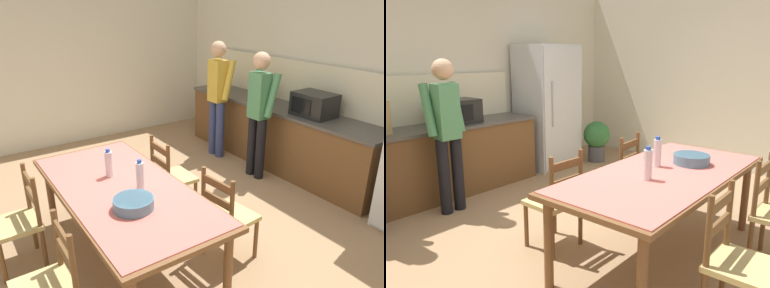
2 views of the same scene
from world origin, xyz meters
TOP-DOWN VIEW (x-y plane):
  - ground_plane at (0.00, 0.00)m, footprint 8.32×8.32m
  - wall_back at (0.00, 2.66)m, footprint 6.52×0.12m
  - wall_right at (3.26, 0.00)m, footprint 0.12×5.20m
  - kitchen_counter at (-0.65, 2.23)m, footprint 3.31×0.66m
  - counter_splashback at (-0.65, 2.54)m, footprint 3.27×0.03m
  - refrigerator at (1.53, 2.19)m, footprint 0.84×0.73m
  - microwave at (-0.03, 2.21)m, footprint 0.50×0.39m
  - dining_table at (0.19, -0.55)m, footprint 2.16×1.01m
  - bottle_near_centre at (-0.08, -0.55)m, footprint 0.07×0.07m
  - bottle_off_centre at (0.29, -0.43)m, footprint 0.07×0.07m
  - serving_bowl at (0.56, -0.62)m, footprint 0.32×0.32m
  - chair_side_far_right at (0.67, 0.24)m, footprint 0.46×0.44m
  - chair_side_near_left at (-0.29, -1.34)m, footprint 0.43×0.41m
  - chair_side_far_left at (-0.31, 0.23)m, footprint 0.43×0.41m
  - person_at_counter at (-0.48, 1.69)m, footprint 0.42×0.29m
  - potted_plant at (2.23, 1.76)m, footprint 0.44×0.44m

SIDE VIEW (x-z plane):
  - ground_plane at x=0.00m, z-range 0.00..0.00m
  - potted_plant at x=2.23m, z-range 0.05..0.72m
  - chair_side_far_right at x=0.67m, z-range -0.01..0.90m
  - chair_side_near_left at x=-0.29m, z-range -0.01..0.90m
  - chair_side_far_left at x=-0.31m, z-range -0.01..0.90m
  - kitchen_counter at x=-0.65m, z-range 0.00..0.89m
  - dining_table at x=0.19m, z-range 0.31..1.07m
  - serving_bowl at x=0.56m, z-range 0.77..0.86m
  - bottle_near_centre at x=-0.08m, z-range 0.75..1.02m
  - bottle_off_centre at x=0.29m, z-range 0.75..1.02m
  - refrigerator at x=1.53m, z-range 0.00..1.88m
  - person_at_counter at x=-0.48m, z-range 0.10..1.79m
  - microwave at x=-0.03m, z-range 0.89..1.19m
  - counter_splashback at x=-0.65m, z-range 0.89..1.49m
  - wall_back at x=0.00m, z-range 0.00..2.90m
  - wall_right at x=3.26m, z-range 0.00..2.90m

